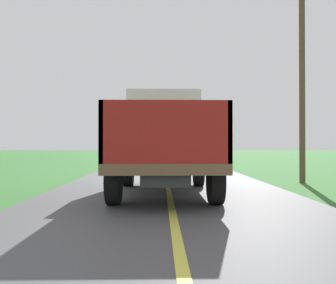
% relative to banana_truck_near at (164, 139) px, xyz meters
% --- Properties ---
extents(banana_truck_near, '(2.38, 5.82, 2.80)m').
position_rel_banana_truck_near_xyz_m(banana_truck_near, '(0.00, 0.00, 0.00)').
color(banana_truck_near, '#2D2D30').
rests_on(banana_truck_near, road_surface).
extents(utility_pole_roadside, '(2.46, 0.20, 7.36)m').
position_rel_banana_truck_near_xyz_m(utility_pole_roadside, '(4.80, 2.40, 2.56)').
color(utility_pole_roadside, brown).
rests_on(utility_pole_roadside, ground).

